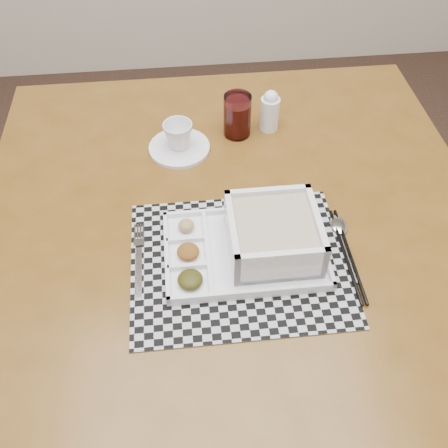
% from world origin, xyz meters
% --- Properties ---
extents(dining_table, '(1.11, 1.11, 0.83)m').
position_xyz_m(dining_table, '(0.49, 0.49, 0.75)').
color(dining_table, '#54330F').
rests_on(dining_table, ground).
extents(placemat, '(0.43, 0.35, 0.00)m').
position_xyz_m(placemat, '(0.48, 0.36, 0.83)').
color(placemat, '#A7A8AF').
rests_on(placemat, dining_table).
extents(serving_tray, '(0.32, 0.22, 0.09)m').
position_xyz_m(serving_tray, '(0.53, 0.38, 0.87)').
color(serving_tray, white).
rests_on(serving_tray, placemat).
extents(fork, '(0.02, 0.19, 0.00)m').
position_xyz_m(fork, '(0.28, 0.39, 0.83)').
color(fork, silver).
rests_on(fork, placemat).
extents(spoon, '(0.04, 0.18, 0.01)m').
position_xyz_m(spoon, '(0.70, 0.42, 0.84)').
color(spoon, silver).
rests_on(spoon, placemat).
extents(chopsticks, '(0.02, 0.24, 0.01)m').
position_xyz_m(chopsticks, '(0.70, 0.35, 0.84)').
color(chopsticks, black).
rests_on(chopsticks, placemat).
extents(saucer, '(0.15, 0.15, 0.01)m').
position_xyz_m(saucer, '(0.38, 0.72, 0.84)').
color(saucer, white).
rests_on(saucer, dining_table).
extents(cup, '(0.09, 0.09, 0.07)m').
position_xyz_m(cup, '(0.38, 0.72, 0.87)').
color(cup, white).
rests_on(cup, saucer).
extents(juice_glass, '(0.07, 0.07, 0.11)m').
position_xyz_m(juice_glass, '(0.53, 0.77, 0.88)').
color(juice_glass, white).
rests_on(juice_glass, dining_table).
extents(creamer_bottle, '(0.05, 0.05, 0.11)m').
position_xyz_m(creamer_bottle, '(0.61, 0.78, 0.88)').
color(creamer_bottle, white).
rests_on(creamer_bottle, dining_table).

